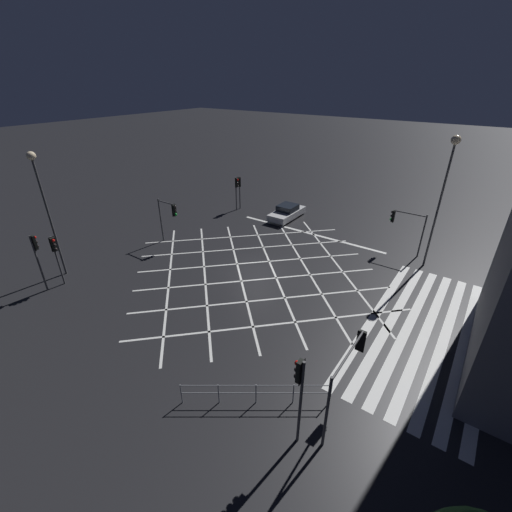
{
  "coord_description": "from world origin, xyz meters",
  "views": [
    {
      "loc": [
        -17.07,
        -12.06,
        12.22
      ],
      "look_at": [
        0.0,
        0.0,
        1.18
      ],
      "focal_mm": 24.0,
      "sensor_mm": 36.0,
      "label": 1
    }
  ],
  "objects_px": {
    "traffic_light_se_cross": "(405,222)",
    "street_lamp_east": "(447,174)",
    "traffic_light_ne_main": "(239,186)",
    "street_lamp_west": "(42,191)",
    "traffic_light_sw_main": "(349,365)",
    "traffic_light_ne_cross": "(237,187)",
    "waiting_car": "(287,212)",
    "traffic_light_nw_main": "(36,252)",
    "traffic_light_median_north": "(169,213)",
    "traffic_light_nw_cross": "(56,251)",
    "traffic_light_sw_cross": "(300,385)"
  },
  "relations": [
    {
      "from": "traffic_light_nw_cross",
      "to": "traffic_light_se_cross",
      "type": "relative_size",
      "value": 1.01
    },
    {
      "from": "traffic_light_sw_main",
      "to": "street_lamp_west",
      "type": "distance_m",
      "value": 20.35
    },
    {
      "from": "traffic_light_ne_cross",
      "to": "traffic_light_median_north",
      "type": "distance_m",
      "value": 9.39
    },
    {
      "from": "traffic_light_se_cross",
      "to": "street_lamp_east",
      "type": "relative_size",
      "value": 0.37
    },
    {
      "from": "traffic_light_nw_main",
      "to": "traffic_light_sw_main",
      "type": "xyz_separation_m",
      "value": [
        2.31,
        -19.04,
        -0.12
      ]
    },
    {
      "from": "traffic_light_sw_cross",
      "to": "traffic_light_ne_cross",
      "type": "bearing_deg",
      "value": -47.0
    },
    {
      "from": "traffic_light_sw_cross",
      "to": "traffic_light_median_north",
      "type": "relative_size",
      "value": 1.1
    },
    {
      "from": "traffic_light_nw_cross",
      "to": "traffic_light_sw_main",
      "type": "bearing_deg",
      "value": 4.15
    },
    {
      "from": "traffic_light_ne_main",
      "to": "street_lamp_west",
      "type": "relative_size",
      "value": 0.4
    },
    {
      "from": "traffic_light_ne_cross",
      "to": "traffic_light_median_north",
      "type": "relative_size",
      "value": 0.92
    },
    {
      "from": "traffic_light_ne_cross",
      "to": "traffic_light_sw_main",
      "type": "height_order",
      "value": "traffic_light_sw_main"
    },
    {
      "from": "traffic_light_se_cross",
      "to": "traffic_light_ne_main",
      "type": "relative_size",
      "value": 1.02
    },
    {
      "from": "traffic_light_ne_cross",
      "to": "traffic_light_ne_main",
      "type": "xyz_separation_m",
      "value": [
        0.46,
        0.06,
        -0.04
      ]
    },
    {
      "from": "traffic_light_nw_cross",
      "to": "waiting_car",
      "type": "height_order",
      "value": "traffic_light_nw_cross"
    },
    {
      "from": "waiting_car",
      "to": "traffic_light_ne_main",
      "type": "bearing_deg",
      "value": -84.66
    },
    {
      "from": "street_lamp_west",
      "to": "traffic_light_sw_main",
      "type": "bearing_deg",
      "value": -88.3
    },
    {
      "from": "traffic_light_ne_cross",
      "to": "street_lamp_west",
      "type": "bearing_deg",
      "value": -96.45
    },
    {
      "from": "traffic_light_se_cross",
      "to": "traffic_light_sw_main",
      "type": "height_order",
      "value": "traffic_light_sw_main"
    },
    {
      "from": "traffic_light_se_cross",
      "to": "street_lamp_east",
      "type": "distance_m",
      "value": 4.84
    },
    {
      "from": "traffic_light_median_north",
      "to": "street_lamp_west",
      "type": "xyz_separation_m",
      "value": [
        -7.56,
        2.47,
        3.23
      ]
    },
    {
      "from": "traffic_light_nw_main",
      "to": "waiting_car",
      "type": "xyz_separation_m",
      "value": [
        19.6,
        -6.2,
        -2.12
      ]
    },
    {
      "from": "traffic_light_nw_main",
      "to": "street_lamp_west",
      "type": "distance_m",
      "value": 3.74
    },
    {
      "from": "traffic_light_se_cross",
      "to": "traffic_light_ne_cross",
      "type": "distance_m",
      "value": 16.12
    },
    {
      "from": "traffic_light_nw_cross",
      "to": "traffic_light_ne_cross",
      "type": "distance_m",
      "value": 17.71
    },
    {
      "from": "traffic_light_nw_cross",
      "to": "traffic_light_ne_cross",
      "type": "relative_size",
      "value": 1.02
    },
    {
      "from": "traffic_light_ne_cross",
      "to": "waiting_car",
      "type": "height_order",
      "value": "traffic_light_ne_cross"
    },
    {
      "from": "traffic_light_sw_main",
      "to": "street_lamp_west",
      "type": "xyz_separation_m",
      "value": [
        -0.59,
        20.07,
        3.28
      ]
    },
    {
      "from": "traffic_light_ne_cross",
      "to": "street_lamp_west",
      "type": "relative_size",
      "value": 0.41
    },
    {
      "from": "traffic_light_ne_cross",
      "to": "traffic_light_median_north",
      "type": "bearing_deg",
      "value": -86.57
    },
    {
      "from": "traffic_light_sw_main",
      "to": "traffic_light_ne_main",
      "type": "bearing_deg",
      "value": 47.34
    },
    {
      "from": "traffic_light_sw_cross",
      "to": "traffic_light_sw_main",
      "type": "xyz_separation_m",
      "value": [
        2.13,
        -0.94,
        -0.25
      ]
    },
    {
      "from": "street_lamp_east",
      "to": "traffic_light_nw_cross",
      "type": "bearing_deg",
      "value": 131.06
    },
    {
      "from": "traffic_light_ne_main",
      "to": "waiting_car",
      "type": "distance_m",
      "value": 5.69
    },
    {
      "from": "traffic_light_ne_main",
      "to": "traffic_light_nw_main",
      "type": "distance_m",
      "value": 19.12
    },
    {
      "from": "traffic_light_nw_cross",
      "to": "street_lamp_east",
      "type": "relative_size",
      "value": 0.38
    },
    {
      "from": "traffic_light_median_north",
      "to": "street_lamp_west",
      "type": "height_order",
      "value": "street_lamp_west"
    },
    {
      "from": "traffic_light_nw_cross",
      "to": "traffic_light_nw_main",
      "type": "xyz_separation_m",
      "value": [
        -0.95,
        0.27,
        0.29
      ]
    },
    {
      "from": "traffic_light_ne_main",
      "to": "street_lamp_east",
      "type": "height_order",
      "value": "street_lamp_east"
    },
    {
      "from": "traffic_light_median_north",
      "to": "street_lamp_east",
      "type": "xyz_separation_m",
      "value": [
        8.06,
        -17.63,
        4.03
      ]
    },
    {
      "from": "traffic_light_median_north",
      "to": "waiting_car",
      "type": "relative_size",
      "value": 0.84
    },
    {
      "from": "traffic_light_ne_main",
      "to": "street_lamp_west",
      "type": "bearing_deg",
      "value": -6.08
    },
    {
      "from": "traffic_light_ne_cross",
      "to": "traffic_light_nw_main",
      "type": "relative_size",
      "value": 0.88
    },
    {
      "from": "street_lamp_west",
      "to": "traffic_light_sw_cross",
      "type": "bearing_deg",
      "value": -94.58
    },
    {
      "from": "traffic_light_ne_main",
      "to": "waiting_car",
      "type": "height_order",
      "value": "traffic_light_ne_main"
    },
    {
      "from": "street_lamp_west",
      "to": "traffic_light_se_cross",
      "type": "bearing_deg",
      "value": -47.03
    },
    {
      "from": "traffic_light_median_north",
      "to": "traffic_light_sw_main",
      "type": "bearing_deg",
      "value": -21.58
    },
    {
      "from": "traffic_light_nw_main",
      "to": "street_lamp_west",
      "type": "xyz_separation_m",
      "value": [
        1.71,
        1.04,
        3.16
      ]
    },
    {
      "from": "traffic_light_sw_cross",
      "to": "traffic_light_median_north",
      "type": "bearing_deg",
      "value": -28.62
    },
    {
      "from": "traffic_light_ne_cross",
      "to": "waiting_car",
      "type": "xyz_separation_m",
      "value": [
        0.96,
        -5.33,
        -1.8
      ]
    },
    {
      "from": "traffic_light_median_north",
      "to": "traffic_light_nw_main",
      "type": "relative_size",
      "value": 0.96
    }
  ]
}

